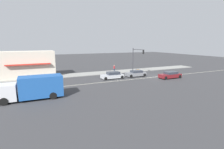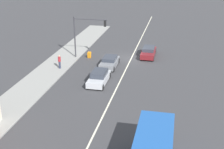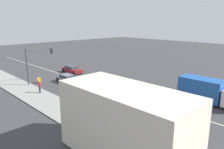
# 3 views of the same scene
# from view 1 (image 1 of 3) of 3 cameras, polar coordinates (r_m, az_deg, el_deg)

# --- Properties ---
(ground_plane) EXTENTS (160.00, 160.00, 0.00)m
(ground_plane) POSITION_cam_1_polar(r_m,az_deg,el_deg) (29.51, -13.62, -3.58)
(ground_plane) COLOR #38383A
(sidewalk_right) EXTENTS (4.00, 73.00, 0.12)m
(sidewalk_right) POSITION_cam_1_polar(r_m,az_deg,el_deg) (38.11, -17.06, -0.53)
(sidewalk_right) COLOR gray
(sidewalk_right) RESTS_ON ground
(lane_marking_center) EXTENTS (0.16, 60.00, 0.01)m
(lane_marking_center) POSITION_cam_1_polar(r_m,az_deg,el_deg) (37.28, 14.59, -0.73)
(lane_marking_center) COLOR beige
(lane_marking_center) RESTS_ON ground
(building_corner_store) EXTENTS (4.95, 9.78, 5.17)m
(building_corner_store) POSITION_cam_1_polar(r_m,az_deg,el_deg) (38.87, -25.54, 3.07)
(building_corner_store) COLOR beige
(building_corner_store) RESTS_ON sidewalk_right
(traffic_signal_main) EXTENTS (4.59, 0.34, 5.60)m
(traffic_signal_main) POSITION_cam_1_polar(r_m,az_deg,el_deg) (40.89, 7.93, 5.98)
(traffic_signal_main) COLOR #333338
(traffic_signal_main) RESTS_ON sidewalk_right
(pedestrian) EXTENTS (0.34, 0.34, 1.71)m
(pedestrian) POSITION_cam_1_polar(r_m,az_deg,el_deg) (40.59, 0.72, 1.96)
(pedestrian) COLOR #282D42
(pedestrian) RESTS_ON sidewalk_right
(warning_aframe_sign) EXTENTS (0.45, 0.53, 0.84)m
(warning_aframe_sign) POSITION_cam_1_polar(r_m,az_deg,el_deg) (41.08, 8.44, 1.10)
(warning_aframe_sign) COLOR orange
(warning_aframe_sign) RESTS_ON ground
(delivery_truck) EXTENTS (2.44, 7.50, 2.87)m
(delivery_truck) POSITION_cam_1_polar(r_m,az_deg,el_deg) (23.80, -24.26, -3.93)
(delivery_truck) COLOR silver
(delivery_truck) RESTS_ON ground
(sedan_silver) EXTENTS (1.81, 4.33, 1.37)m
(sedan_silver) POSITION_cam_1_polar(r_m,az_deg,el_deg) (34.10, 0.16, -0.30)
(sedan_silver) COLOR #B7BABF
(sedan_silver) RESTS_ON ground
(sedan_maroon) EXTENTS (1.83, 4.46, 1.32)m
(sedan_maroon) POSITION_cam_1_polar(r_m,az_deg,el_deg) (36.41, 18.44, -0.17)
(sedan_maroon) COLOR maroon
(sedan_maroon) RESTS_ON ground
(suv_grey) EXTENTS (1.87, 4.12, 1.28)m
(suv_grey) POSITION_cam_1_polar(r_m,az_deg,el_deg) (36.66, 7.78, 0.32)
(suv_grey) COLOR slate
(suv_grey) RESTS_ON ground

